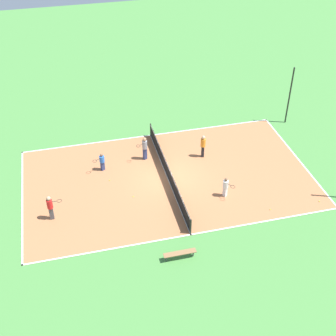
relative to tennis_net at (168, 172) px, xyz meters
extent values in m
plane|color=#47843D|center=(0.00, 0.00, -0.59)|extent=(80.00, 80.00, 0.00)
cube|color=#AD6B42|center=(0.00, 0.00, -0.58)|extent=(11.48, 19.79, 0.02)
cube|color=white|center=(-5.69, 0.00, -0.57)|extent=(0.10, 19.79, 0.00)
cube|color=white|center=(5.69, 0.00, -0.57)|extent=(0.10, 19.79, 0.00)
cube|color=white|center=(0.00, -9.84, -0.57)|extent=(11.48, 0.10, 0.00)
cube|color=white|center=(0.00, 9.84, -0.57)|extent=(11.48, 0.10, 0.00)
cube|color=white|center=(0.00, 0.00, -0.57)|extent=(11.48, 0.10, 0.00)
cylinder|color=black|center=(-5.59, 0.00, -0.01)|extent=(0.10, 0.10, 1.11)
cylinder|color=black|center=(5.59, 0.00, -0.01)|extent=(0.10, 0.10, 1.11)
cube|color=black|center=(0.00, 0.00, -0.03)|extent=(11.18, 0.03, 1.06)
cube|color=white|center=(0.00, 0.00, 0.47)|extent=(11.18, 0.04, 0.06)
cube|color=olive|center=(7.33, -1.14, -0.16)|extent=(0.36, 1.89, 0.04)
cylinder|color=#4C4C51|center=(7.33, -1.93, -0.38)|extent=(0.08, 0.08, 0.41)
cylinder|color=#4C4C51|center=(7.33, -0.35, -0.38)|extent=(0.08, 0.08, 0.41)
cube|color=black|center=(-1.93, 3.11, -0.11)|extent=(0.29, 0.26, 0.90)
cylinder|color=orange|center=(-1.93, 3.11, 0.65)|extent=(0.44, 0.44, 0.63)
sphere|color=tan|center=(-1.93, 3.11, 1.10)|extent=(0.27, 0.27, 0.27)
cube|color=#4C4C51|center=(2.23, -8.01, -0.12)|extent=(0.21, 0.26, 0.89)
cylinder|color=red|center=(2.23, -8.01, 0.63)|extent=(0.38, 0.38, 0.62)
sphere|color=tan|center=(2.23, -8.01, 1.07)|extent=(0.27, 0.27, 0.27)
cylinder|color=#262626|center=(2.25, -7.69, 0.79)|extent=(0.05, 0.28, 0.03)
torus|color=black|center=(2.26, -7.41, 0.79)|extent=(0.32, 0.32, 0.02)
cube|color=white|center=(2.74, 3.19, -0.20)|extent=(0.32, 0.29, 0.73)
cylinder|color=white|center=(2.74, 3.19, 0.42)|extent=(0.49, 0.49, 0.51)
sphere|color=brown|center=(2.74, 3.19, 0.79)|extent=(0.22, 0.22, 0.22)
cylinder|color=#262626|center=(3.03, 3.34, 0.55)|extent=(0.26, 0.16, 0.03)
torus|color=black|center=(3.28, 3.46, 0.55)|extent=(0.41, 0.41, 0.02)
cube|color=navy|center=(-2.65, -1.07, -0.10)|extent=(0.30, 0.32, 0.92)
cylinder|color=gray|center=(-2.65, -1.07, 0.68)|extent=(0.49, 0.49, 0.65)
sphere|color=#A87A56|center=(-2.65, -1.07, 1.14)|extent=(0.28, 0.28, 0.28)
cylinder|color=#262626|center=(-2.50, -1.35, 0.84)|extent=(0.16, 0.26, 0.03)
torus|color=black|center=(-2.37, -1.60, 0.84)|extent=(0.41, 0.41, 0.02)
cube|color=navy|center=(-2.07, -4.26, -0.22)|extent=(0.30, 0.32, 0.69)
cylinder|color=blue|center=(-2.07, -4.26, 0.36)|extent=(0.49, 0.49, 0.48)
sphere|color=brown|center=(-2.07, -4.26, 0.71)|extent=(0.21, 0.21, 0.21)
cylinder|color=#262626|center=(-1.92, -4.54, 0.48)|extent=(0.16, 0.26, 0.03)
torus|color=black|center=(-1.78, -4.79, 0.48)|extent=(0.41, 0.41, 0.02)
sphere|color=#CCE033|center=(4.82, 8.98, -0.53)|extent=(0.07, 0.07, 0.07)
sphere|color=#CCE033|center=(-0.71, -3.98, -0.53)|extent=(0.07, 0.07, 0.07)
sphere|color=#CCE033|center=(4.78, 5.54, -0.53)|extent=(0.07, 0.07, 0.07)
sphere|color=#CCE033|center=(1.41, -2.72, -0.53)|extent=(0.07, 0.07, 0.07)
cylinder|color=black|center=(-4.98, 11.20, 1.84)|extent=(0.12, 0.12, 4.86)
camera|label=1|loc=(24.87, -6.21, 19.41)|focal=50.00mm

